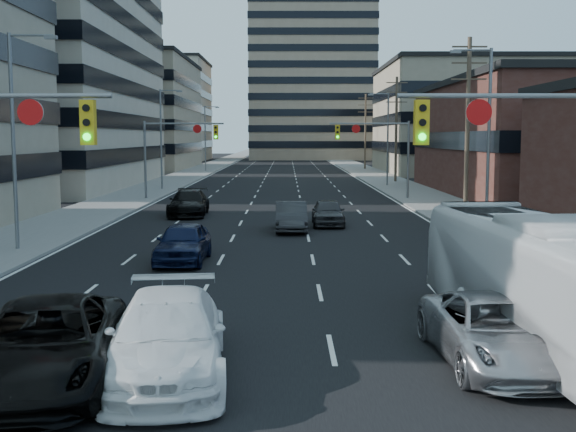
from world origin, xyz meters
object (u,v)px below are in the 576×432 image
Objects in this scene: black_pickup at (45,345)px; sedan_blue at (183,242)px; white_van at (167,337)px; transit_bus at (543,281)px; silver_suv at (496,331)px.

black_pickup reaches higher than sedan_blue.
white_van is 8.59m from transit_bus.
black_pickup is at bearing -168.84° from transit_bus.
white_van reaches higher than sedan_blue.
transit_bus is at bearing 7.03° from black_pickup.
transit_bus is (8.27, 2.21, 0.70)m from white_van.
black_pickup is at bearing -91.78° from sedan_blue.
silver_suv is 15.05m from sedan_blue.
white_van is 6.85m from silver_suv.
silver_suv is (6.80, 0.79, -0.10)m from white_van.
black_pickup is 1.04× the size of white_van.
transit_bus is 2.40× the size of sedan_blue.
black_pickup reaches higher than silver_suv.
silver_suv is (9.06, 1.33, -0.10)m from black_pickup.
black_pickup is 0.54× the size of transit_bus.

